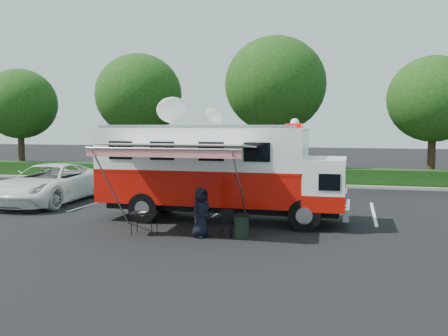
# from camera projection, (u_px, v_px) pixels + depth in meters

# --- Properties ---
(ground_plane) EXTENTS (120.00, 120.00, 0.00)m
(ground_plane) POSITION_uv_depth(u_px,v_px,m) (221.00, 221.00, 18.28)
(ground_plane) COLOR black
(ground_plane) RESTS_ON ground
(back_border) EXTENTS (60.00, 6.14, 8.87)m
(back_border) POSITION_uv_depth(u_px,v_px,m) (294.00, 100.00, 30.01)
(back_border) COLOR #9E998E
(back_border) RESTS_ON ground_plane
(stall_lines) EXTENTS (24.12, 5.50, 0.01)m
(stall_lines) POSITION_uv_depth(u_px,v_px,m) (227.00, 207.00, 21.30)
(stall_lines) COLOR silver
(stall_lines) RESTS_ON ground_plane
(command_truck) EXTENTS (9.02, 2.48, 4.33)m
(command_truck) POSITION_uv_depth(u_px,v_px,m) (218.00, 170.00, 18.14)
(command_truck) COLOR black
(command_truck) RESTS_ON ground_plane
(awning) EXTENTS (4.93, 2.55, 2.98)m
(awning) POSITION_uv_depth(u_px,v_px,m) (173.00, 148.00, 15.77)
(awning) COLOR white
(awning) RESTS_ON ground_plane
(white_suv) EXTENTS (3.22, 6.42, 1.75)m
(white_suv) POSITION_uv_depth(u_px,v_px,m) (49.00, 203.00, 22.39)
(white_suv) COLOR white
(white_suv) RESTS_ON ground_plane
(person) EXTENTS (0.76, 0.90, 1.56)m
(person) POSITION_uv_depth(u_px,v_px,m) (201.00, 237.00, 15.62)
(person) COLOR black
(person) RESTS_ON ground_plane
(folding_table) EXTENTS (0.95, 0.77, 0.72)m
(folding_table) POSITION_uv_depth(u_px,v_px,m) (144.00, 214.00, 15.93)
(folding_table) COLOR black
(folding_table) RESTS_ON ground_plane
(folding_chair) EXTENTS (0.47, 0.49, 0.85)m
(folding_chair) POSITION_uv_depth(u_px,v_px,m) (226.00, 221.00, 15.66)
(folding_chair) COLOR black
(folding_chair) RESTS_ON ground_plane
(trash_bin) EXTENTS (0.50, 0.50, 0.75)m
(trash_bin) POSITION_uv_depth(u_px,v_px,m) (241.00, 226.00, 15.44)
(trash_bin) COLOR black
(trash_bin) RESTS_ON ground_plane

